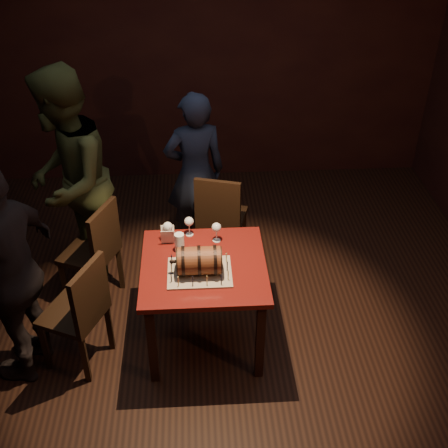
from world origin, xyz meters
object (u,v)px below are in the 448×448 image
object	(u,v)px
wine_glass_mid	(189,222)
person_left_rear	(68,182)
person_left_front	(10,274)
chair_left_front	(81,309)
chair_back	(220,215)
wine_glass_right	(216,228)
chair_left_rear	(96,249)
pint_of_ale	(180,243)
wine_glass_left	(168,227)
barrel_cake	(199,261)
pub_table	(204,276)
person_back	(195,173)

from	to	relation	value
wine_glass_mid	person_left_rear	bearing A→B (deg)	152.08
person_left_front	chair_left_front	bearing A→B (deg)	105.14
chair_back	person_left_rear	size ratio (longest dim) A/B	0.49
wine_glass_right	chair_left_rear	distance (m)	1.06
pint_of_ale	chair_back	distance (m)	0.92
wine_glass_left	pint_of_ale	distance (m)	0.17
barrel_cake	person_left_front	size ratio (longest dim) A/B	0.21
wine_glass_right	wine_glass_mid	bearing A→B (deg)	156.19
pub_table	wine_glass_mid	size ratio (longest dim) A/B	5.59
pub_table	person_left_rear	xyz separation A→B (m)	(-1.08, 0.89, 0.32)
barrel_cake	person_left_rear	xyz separation A→B (m)	(-1.05, 0.99, 0.10)
pint_of_ale	chair_left_rear	xyz separation A→B (m)	(-0.69, 0.37, -0.30)
chair_back	person_back	size ratio (longest dim) A/B	0.60
pub_table	barrel_cake	xyz separation A→B (m)	(-0.03, -0.09, 0.22)
wine_glass_left	chair_left_rear	distance (m)	0.73
wine_glass_left	person_left_rear	distance (m)	1.01
chair_left_rear	person_left_front	size ratio (longest dim) A/B	0.54
wine_glass_mid	person_back	xyz separation A→B (m)	(0.06, 0.94, -0.10)
wine_glass_left	chair_left_front	world-z (taller)	chair_left_front
pub_table	person_left_front	bearing A→B (deg)	-172.60
barrel_cake	pint_of_ale	size ratio (longest dim) A/B	2.43
barrel_cake	pint_of_ale	bearing A→B (deg)	117.59
wine_glass_right	chair_back	size ratio (longest dim) A/B	0.17
chair_left_rear	person_left_front	distance (m)	0.90
pub_table	chair_back	bearing A→B (deg)	80.05
chair_left_front	person_left_rear	size ratio (longest dim) A/B	0.49
person_back	pint_of_ale	bearing A→B (deg)	72.15
person_back	wine_glass_right	bearing A→B (deg)	86.81
wine_glass_left	chair_left_rear	xyz separation A→B (m)	(-0.60, 0.23, -0.35)
person_back	person_left_rear	xyz separation A→B (m)	(-1.04, -0.42, 0.19)
wine_glass_mid	pint_of_ale	xyz separation A→B (m)	(-0.07, -0.20, -0.04)
chair_back	person_left_rear	xyz separation A→B (m)	(-1.25, -0.08, 0.43)
chair_back	chair_left_rear	world-z (taller)	same
pub_table	person_left_rear	distance (m)	1.44
pub_table	person_left_front	distance (m)	1.33
person_left_front	wine_glass_left	bearing A→B (deg)	130.39
barrel_cake	chair_left_rear	size ratio (longest dim) A/B	0.39
wine_glass_right	chair_back	distance (m)	0.77
chair_back	person_left_front	world-z (taller)	person_left_front
wine_glass_left	chair_left_rear	bearing A→B (deg)	159.38
wine_glass_mid	chair_left_front	xyz separation A→B (m)	(-0.78, -0.54, -0.34)
chair_back	chair_left_front	xyz separation A→B (m)	(-1.05, -1.14, 0.00)
pub_table	chair_back	world-z (taller)	chair_back
chair_back	person_back	bearing A→B (deg)	121.71
person_left_front	chair_back	bearing A→B (deg)	143.28
chair_back	wine_glass_mid	bearing A→B (deg)	-114.14
barrel_cake	chair_left_rear	distance (m)	1.10
wine_glass_right	chair_left_rear	size ratio (longest dim) A/B	0.17
pub_table	wine_glass_mid	distance (m)	0.45
wine_glass_right	pint_of_ale	distance (m)	0.30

